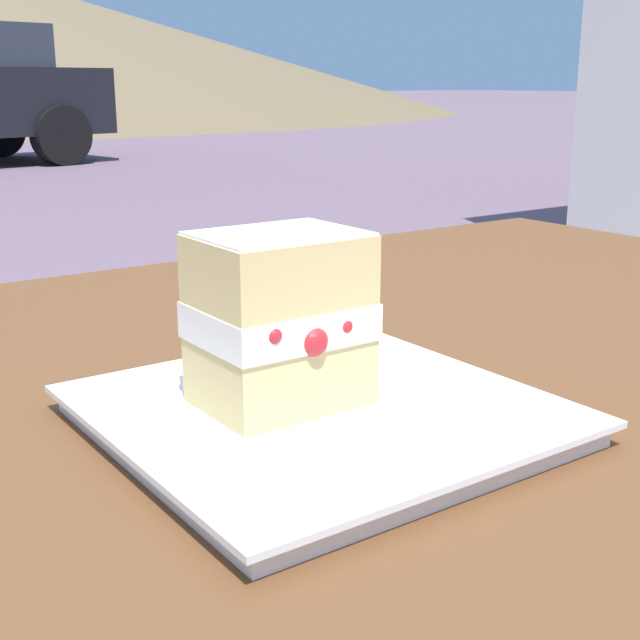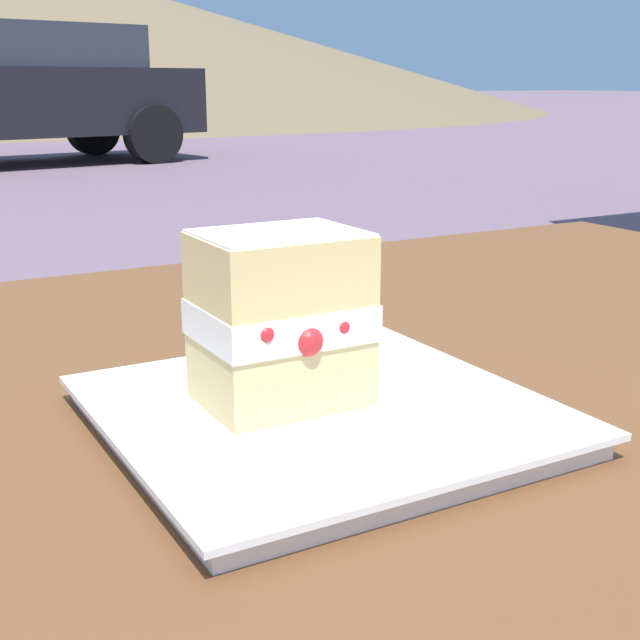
% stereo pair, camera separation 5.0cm
% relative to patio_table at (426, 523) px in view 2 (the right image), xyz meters
% --- Properties ---
extents(patio_table, '(1.29, 0.99, 0.69)m').
position_rel_patio_table_xyz_m(patio_table, '(0.00, 0.00, 0.00)').
color(patio_table, brown).
rests_on(patio_table, ground).
extents(dessert_plate, '(0.25, 0.25, 0.02)m').
position_rel_patio_table_xyz_m(dessert_plate, '(-0.09, -0.01, 0.10)').
color(dessert_plate, white).
rests_on(dessert_plate, patio_table).
extents(cake_slice, '(0.09, 0.08, 0.10)m').
position_rel_patio_table_xyz_m(cake_slice, '(-0.10, 0.01, 0.16)').
color(cake_slice, '#E0C17A').
rests_on(cake_slice, dessert_plate).
extents(dessert_fork, '(0.02, 0.17, 0.01)m').
position_rel_patio_table_xyz_m(dessert_fork, '(0.01, 0.22, 0.09)').
color(dessert_fork, silver).
rests_on(dessert_fork, patio_table).
extents(parked_car_near, '(4.08, 2.30, 1.50)m').
position_rel_patio_table_xyz_m(parked_car_near, '(1.61, 9.76, 0.20)').
color(parked_car_near, black).
rests_on(parked_car_near, ground).
extents(distant_hill, '(35.63, 35.63, 5.10)m').
position_rel_patio_table_xyz_m(distant_hill, '(5.42, 31.11, 1.95)').
color(distant_hill, brown).
rests_on(distant_hill, ground).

